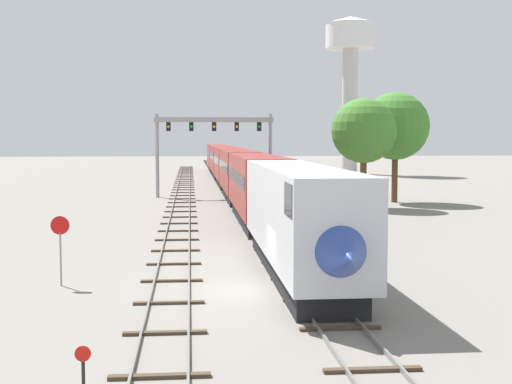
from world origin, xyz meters
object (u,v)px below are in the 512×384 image
(water_tower, at_px, (350,55))
(trackside_tree_left, at_px, (395,126))
(signal_gantry, at_px, (214,136))
(trackside_tree_mid, at_px, (364,131))
(stop_sign, at_px, (60,241))
(passenger_train, at_px, (232,168))

(water_tower, bearing_deg, trackside_tree_left, -98.21)
(signal_gantry, distance_m, trackside_tree_mid, 17.46)
(water_tower, relative_size, trackside_tree_mid, 2.75)
(trackside_tree_left, relative_size, trackside_tree_mid, 1.09)
(stop_sign, relative_size, trackside_tree_left, 0.28)
(signal_gantry, bearing_deg, trackside_tree_mid, -44.54)
(passenger_train, height_order, trackside_tree_mid, trackside_tree_mid)
(signal_gantry, xyz_separation_m, trackside_tree_mid, (12.44, -12.24, 0.42))
(water_tower, xyz_separation_m, trackside_tree_mid, (-11.68, -56.75, -13.09))
(water_tower, bearing_deg, signal_gantry, -118.45)
(passenger_train, bearing_deg, trackside_tree_mid, -61.77)
(trackside_tree_mid, bearing_deg, trackside_tree_left, 48.86)
(signal_gantry, height_order, trackside_tree_left, trackside_tree_left)
(signal_gantry, xyz_separation_m, stop_sign, (-7.75, -42.81, -4.33))
(trackside_tree_mid, bearing_deg, passenger_train, 118.23)
(stop_sign, xyz_separation_m, trackside_tree_mid, (20.19, 30.57, 4.75))
(passenger_train, bearing_deg, signal_gantry, -108.46)
(passenger_train, height_order, trackside_tree_left, trackside_tree_left)
(passenger_train, distance_m, trackside_tree_left, 20.69)
(water_tower, height_order, stop_sign, water_tower)
(passenger_train, distance_m, stop_sign, 50.56)
(stop_sign, bearing_deg, signal_gantry, 79.74)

